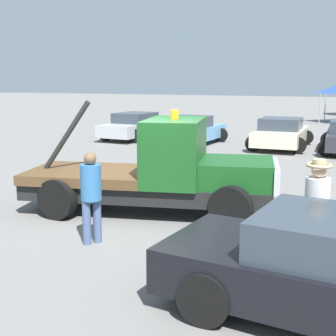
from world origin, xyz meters
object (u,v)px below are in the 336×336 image
person_near_truck (317,206)px  parked_car_cream (281,133)px  parked_car_skyblue (191,131)px  tow_truck (163,173)px  parked_car_silver (137,126)px  person_at_hood (91,191)px

person_near_truck → parked_car_cream: size_ratio=0.39×
parked_car_skyblue → parked_car_cream: (3.99, 0.79, -0.00)m
tow_truck → parked_car_silver: bearing=106.5°
person_near_truck → parked_car_skyblue: 14.59m
tow_truck → person_near_truck: tow_truck is taller
parked_car_silver → parked_car_cream: size_ratio=1.10×
parked_car_silver → parked_car_cream: bearing=-90.1°
parked_car_cream → person_at_hood: bearing=174.8°
tow_truck → person_at_hood: tow_truck is taller
parked_car_silver → parked_car_skyblue: size_ratio=1.07×
parked_car_skyblue → parked_car_cream: size_ratio=1.03×
person_near_truck → parked_car_skyblue: (-7.35, 12.60, -0.40)m
parked_car_skyblue → person_near_truck: bearing=-148.6°
tow_truck → person_near_truck: (3.59, -1.93, 0.13)m
person_at_hood → tow_truck: bearing=-65.6°
tow_truck → parked_car_skyblue: 11.31m
person_at_hood → parked_car_silver: 15.77m
person_near_truck → parked_car_skyblue: size_ratio=0.38×
parked_car_silver → parked_car_cream: 7.42m
parked_car_cream → parked_car_silver: bearing=84.5°
person_at_hood → parked_car_silver: person_at_hood is taller
tow_truck → parked_car_cream: bearing=74.0°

